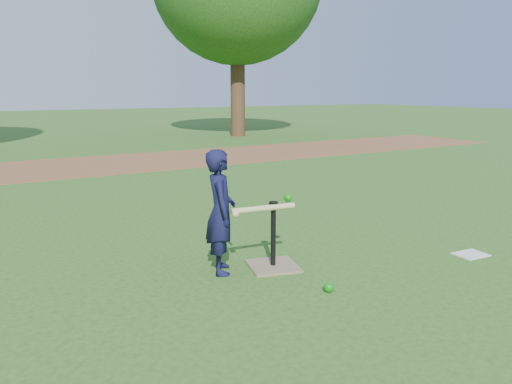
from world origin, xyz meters
TOP-DOWN VIEW (x-y plane):
  - ground at (0.00, 0.00)m, footprint 80.00×80.00m
  - dirt_strip at (0.00, 7.50)m, footprint 24.00×3.00m
  - child at (-0.20, 0.39)m, footprint 0.40×0.47m
  - wiffle_ball_ground at (0.32, -0.48)m, footprint 0.08×0.08m
  - clipboard at (2.10, -0.49)m, footprint 0.32×0.25m
  - batting_tee at (0.26, 0.24)m, footprint 0.53×0.53m
  - swing_action at (0.18, 0.24)m, footprint 0.71×0.22m

SIDE VIEW (x-z plane):
  - ground at x=0.00m, z-range 0.00..0.00m
  - dirt_strip at x=0.00m, z-range 0.00..0.01m
  - clipboard at x=2.10m, z-range 0.00..0.01m
  - wiffle_ball_ground at x=0.32m, z-range 0.00..0.08m
  - batting_tee at x=0.26m, z-range -0.20..0.42m
  - child at x=-0.20m, z-range 0.00..1.10m
  - swing_action at x=0.18m, z-range 0.52..0.64m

